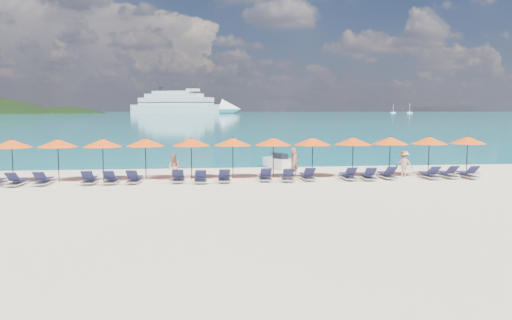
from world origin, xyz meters
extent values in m
plane|color=beige|center=(0.00, 0.00, 0.00)|extent=(1400.00, 1400.00, 0.00)
cube|color=#1FA9B2|center=(0.00, 660.00, 0.01)|extent=(1600.00, 1300.00, 0.01)
ellipsoid|color=black|center=(-150.00, 560.00, -35.00)|extent=(162.00, 126.00, 85.50)
cube|color=white|center=(-23.08, 508.34, 4.57)|extent=(99.26, 57.39, 9.13)
cone|color=white|center=(32.03, 483.93, 4.57)|extent=(26.51, 26.51, 20.09)
cube|color=white|center=(-24.75, 509.08, 12.79)|extent=(79.78, 46.75, 7.31)
cube|color=white|center=(-26.42, 509.82, 18.27)|extent=(62.50, 37.75, 4.57)
cube|color=white|center=(-28.09, 510.56, 21.92)|extent=(43.02, 27.11, 3.20)
cube|color=black|center=(-24.75, 509.08, 11.42)|extent=(80.77, 47.32, 0.82)
cube|color=black|center=(-24.75, 509.08, 14.61)|extent=(78.79, 46.17, 0.82)
cylinder|color=black|center=(-39.62, 515.67, 25.57)|extent=(4.02, 4.02, 5.02)
cube|color=white|center=(221.97, 531.90, 0.74)|extent=(5.52, 1.84, 1.47)
cylinder|color=white|center=(221.97, 531.90, 5.52)|extent=(0.33, 0.33, 9.20)
cube|color=white|center=(227.80, 500.26, 0.79)|extent=(5.91, 1.97, 1.57)
cylinder|color=white|center=(227.80, 500.26, 5.91)|extent=(0.35, 0.35, 9.84)
cube|color=white|center=(2.27, 9.60, 0.33)|extent=(1.83, 2.80, 0.60)
cube|color=black|center=(2.34, 9.39, 0.76)|extent=(0.89, 1.21, 0.38)
cylinder|color=black|center=(2.04, 10.21, 0.93)|extent=(0.59, 0.27, 0.07)
imported|color=tan|center=(2.39, 5.01, 0.83)|extent=(0.72, 0.67, 1.66)
imported|color=tan|center=(-4.20, 4.46, 0.72)|extent=(0.80, 0.73, 1.43)
imported|color=tan|center=(8.52, 4.39, 0.74)|extent=(1.04, 0.89, 1.48)
cylinder|color=black|center=(-12.46, 4.77, 1.10)|extent=(0.05, 0.05, 2.20)
cone|color=#FB4F0D|center=(-12.46, 4.77, 2.02)|extent=(2.10, 2.10, 0.42)
sphere|color=black|center=(-12.46, 4.77, 2.24)|extent=(0.08, 0.08, 0.08)
cylinder|color=black|center=(-10.20, 4.83, 1.10)|extent=(0.05, 0.05, 2.20)
cone|color=#FB4F0D|center=(-10.20, 4.83, 2.02)|extent=(2.10, 2.10, 0.42)
sphere|color=black|center=(-10.20, 4.83, 2.24)|extent=(0.08, 0.08, 0.08)
cylinder|color=black|center=(-7.91, 4.74, 1.10)|extent=(0.05, 0.05, 2.20)
cone|color=#FB4F0D|center=(-7.91, 4.74, 2.02)|extent=(2.10, 2.10, 0.42)
sphere|color=black|center=(-7.91, 4.74, 2.24)|extent=(0.08, 0.08, 0.08)
cylinder|color=black|center=(-5.73, 4.99, 1.10)|extent=(0.05, 0.05, 2.20)
cone|color=#FB4F0D|center=(-5.73, 4.99, 2.02)|extent=(2.10, 2.10, 0.42)
sphere|color=black|center=(-5.73, 4.99, 2.24)|extent=(0.08, 0.08, 0.08)
cylinder|color=black|center=(-3.29, 4.97, 1.10)|extent=(0.05, 0.05, 2.20)
cone|color=#FB4F0D|center=(-3.29, 4.97, 2.02)|extent=(2.10, 2.10, 0.42)
sphere|color=black|center=(-3.29, 4.97, 2.24)|extent=(0.08, 0.08, 0.08)
cylinder|color=black|center=(-1.04, 4.99, 1.10)|extent=(0.05, 0.05, 2.20)
cone|color=#FB4F0D|center=(-1.04, 4.99, 2.02)|extent=(2.10, 2.10, 0.42)
sphere|color=black|center=(-1.04, 4.99, 2.24)|extent=(0.08, 0.08, 0.08)
cylinder|color=black|center=(1.19, 4.91, 1.10)|extent=(0.05, 0.05, 2.20)
cone|color=#FB4F0D|center=(1.19, 4.91, 2.02)|extent=(2.10, 2.10, 0.42)
sphere|color=black|center=(1.19, 4.91, 2.24)|extent=(0.08, 0.08, 0.08)
cylinder|color=black|center=(3.36, 4.79, 1.10)|extent=(0.05, 0.05, 2.20)
cone|color=#FB4F0D|center=(3.36, 4.79, 2.02)|extent=(2.10, 2.10, 0.42)
sphere|color=black|center=(3.36, 4.79, 2.24)|extent=(0.08, 0.08, 0.08)
cylinder|color=black|center=(5.66, 4.75, 1.10)|extent=(0.05, 0.05, 2.20)
cone|color=#FB4F0D|center=(5.66, 4.75, 2.02)|extent=(2.10, 2.10, 0.42)
sphere|color=black|center=(5.66, 4.75, 2.24)|extent=(0.08, 0.08, 0.08)
cylinder|color=black|center=(7.86, 4.88, 1.10)|extent=(0.05, 0.05, 2.20)
cone|color=#FB4F0D|center=(7.86, 4.88, 2.02)|extent=(2.10, 2.10, 0.42)
sphere|color=black|center=(7.86, 4.88, 2.24)|extent=(0.08, 0.08, 0.08)
cylinder|color=black|center=(10.14, 4.81, 1.10)|extent=(0.05, 0.05, 2.20)
cone|color=#FB4F0D|center=(10.14, 4.81, 2.02)|extent=(2.10, 2.10, 0.42)
sphere|color=black|center=(10.14, 4.81, 2.24)|extent=(0.08, 0.08, 0.08)
cylinder|color=black|center=(12.44, 4.78, 1.10)|extent=(0.05, 0.05, 2.20)
cone|color=#FB4F0D|center=(12.44, 4.78, 2.02)|extent=(2.10, 2.10, 0.42)
sphere|color=black|center=(12.44, 4.78, 2.24)|extent=(0.08, 0.08, 0.08)
cube|color=silver|center=(-11.87, 3.54, 0.14)|extent=(0.69, 1.73, 0.06)
cube|color=#1B1C3F|center=(-11.86, 3.79, 0.30)|extent=(0.60, 1.12, 0.04)
cube|color=#1B1C3F|center=(-11.89, 2.99, 0.55)|extent=(0.57, 0.56, 0.43)
cube|color=silver|center=(-10.64, 3.68, 0.14)|extent=(0.68, 1.72, 0.06)
cube|color=#1B1C3F|center=(-10.63, 3.93, 0.30)|extent=(0.59, 1.12, 0.04)
cube|color=#1B1C3F|center=(-10.66, 3.14, 0.55)|extent=(0.57, 0.56, 0.43)
cube|color=silver|center=(-8.41, 3.76, 0.14)|extent=(0.62, 1.70, 0.06)
cube|color=#1B1C3F|center=(-8.41, 4.01, 0.30)|extent=(0.55, 1.10, 0.04)
cube|color=#1B1C3F|center=(-8.41, 3.21, 0.55)|extent=(0.55, 0.54, 0.43)
cube|color=silver|center=(-7.33, 3.71, 0.14)|extent=(0.68, 1.72, 0.06)
cube|color=#1B1C3F|center=(-7.32, 3.96, 0.30)|extent=(0.59, 1.12, 0.04)
cube|color=#1B1C3F|center=(-7.35, 3.16, 0.55)|extent=(0.57, 0.56, 0.43)
cube|color=silver|center=(-6.19, 3.77, 0.14)|extent=(0.77, 1.75, 0.06)
cube|color=#1B1C3F|center=(-6.17, 4.02, 0.30)|extent=(0.64, 1.14, 0.04)
cube|color=#1B1C3F|center=(-6.24, 3.23, 0.55)|extent=(0.60, 0.58, 0.43)
cube|color=silver|center=(-3.96, 3.82, 0.14)|extent=(0.63, 1.70, 0.06)
cube|color=#1B1C3F|center=(-3.96, 4.07, 0.30)|extent=(0.55, 1.10, 0.04)
cube|color=#1B1C3F|center=(-3.96, 3.27, 0.55)|extent=(0.55, 0.54, 0.43)
cube|color=silver|center=(-2.83, 3.47, 0.14)|extent=(0.65, 1.71, 0.06)
cube|color=#1B1C3F|center=(-2.84, 3.72, 0.30)|extent=(0.57, 1.11, 0.04)
cube|color=#1B1C3F|center=(-2.82, 2.92, 0.55)|extent=(0.56, 0.55, 0.43)
cube|color=silver|center=(-1.60, 3.63, 0.14)|extent=(0.63, 1.70, 0.06)
cube|color=#1B1C3F|center=(-1.60, 3.88, 0.30)|extent=(0.56, 1.10, 0.04)
cube|color=#1B1C3F|center=(-1.61, 3.08, 0.55)|extent=(0.55, 0.54, 0.43)
cube|color=silver|center=(0.58, 3.82, 0.14)|extent=(0.69, 1.73, 0.06)
cube|color=#1B1C3F|center=(0.59, 4.07, 0.30)|extent=(0.60, 1.12, 0.04)
cube|color=#1B1C3F|center=(0.55, 3.27, 0.55)|extent=(0.57, 0.56, 0.43)
cube|color=silver|center=(1.74, 3.55, 0.14)|extent=(0.77, 1.75, 0.06)
cube|color=#1B1C3F|center=(1.76, 3.80, 0.30)|extent=(0.64, 1.14, 0.04)
cube|color=#1B1C3F|center=(1.69, 3.00, 0.55)|extent=(0.60, 0.58, 0.43)
cube|color=silver|center=(2.86, 3.82, 0.14)|extent=(0.64, 1.71, 0.06)
cube|color=#1B1C3F|center=(2.85, 4.07, 0.30)|extent=(0.56, 1.11, 0.04)
cube|color=#1B1C3F|center=(2.86, 3.27, 0.55)|extent=(0.56, 0.54, 0.43)
cube|color=silver|center=(5.07, 3.69, 0.14)|extent=(0.65, 1.71, 0.06)
cube|color=#1B1C3F|center=(5.08, 3.94, 0.30)|extent=(0.57, 1.11, 0.04)
cube|color=#1B1C3F|center=(5.06, 3.14, 0.55)|extent=(0.56, 0.55, 0.43)
cube|color=silver|center=(6.10, 3.49, 0.14)|extent=(0.77, 1.75, 0.06)
cube|color=#1B1C3F|center=(6.12, 3.74, 0.30)|extent=(0.65, 1.15, 0.04)
cube|color=#1B1C3F|center=(6.05, 2.94, 0.55)|extent=(0.60, 0.58, 0.43)
cube|color=silver|center=(7.29, 3.84, 0.14)|extent=(0.66, 1.71, 0.06)
cube|color=#1B1C3F|center=(7.29, 4.09, 0.30)|extent=(0.57, 1.11, 0.04)
cube|color=#1B1C3F|center=(7.30, 3.29, 0.55)|extent=(0.56, 0.55, 0.43)
cube|color=silver|center=(9.60, 3.59, 0.14)|extent=(0.65, 1.71, 0.06)
cube|color=#1B1C3F|center=(9.60, 3.84, 0.30)|extent=(0.57, 1.11, 0.04)
cube|color=#1B1C3F|center=(9.61, 3.04, 0.55)|extent=(0.56, 0.55, 0.43)
cube|color=silver|center=(10.69, 3.72, 0.14)|extent=(0.72, 1.73, 0.06)
cube|color=#1B1C3F|center=(10.67, 3.97, 0.30)|extent=(0.61, 1.13, 0.04)
cube|color=#1B1C3F|center=(10.72, 3.18, 0.55)|extent=(0.58, 0.57, 0.43)
cube|color=silver|center=(11.78, 3.57, 0.14)|extent=(0.68, 1.72, 0.06)
cube|color=#1B1C3F|center=(11.77, 3.82, 0.30)|extent=(0.59, 1.12, 0.04)
cube|color=#1B1C3F|center=(11.80, 3.02, 0.55)|extent=(0.57, 0.56, 0.43)
camera|label=1|loc=(-2.98, -22.12, 3.75)|focal=35.00mm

